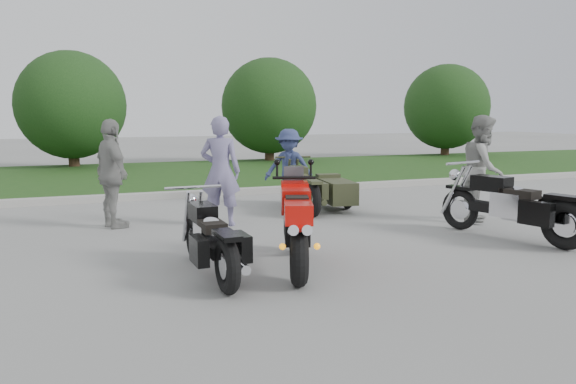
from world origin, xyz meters
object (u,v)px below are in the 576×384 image
object	(u,v)px
person_stripe	(220,171)
person_back	(112,174)
cruiser_right	(515,209)
cruiser_left	(211,242)
cruiser_sidecar	(323,190)
sportbike_red	(296,222)
person_denim	(289,167)
person_grey	(483,169)

from	to	relation	value
person_stripe	person_back	world-z (taller)	person_stripe
cruiser_right	person_back	size ratio (longest dim) A/B	1.31
cruiser_left	person_back	bearing A→B (deg)	102.52
cruiser_left	cruiser_sidecar	bearing A→B (deg)	48.34
cruiser_right	person_back	world-z (taller)	person_back
sportbike_red	cruiser_right	distance (m)	3.75
person_denim	person_back	distance (m)	3.87
person_stripe	person_back	size ratio (longest dim) A/B	1.03
cruiser_sidecar	cruiser_left	bearing A→B (deg)	-122.57
cruiser_right	person_grey	world-z (taller)	person_grey
cruiser_sidecar	cruiser_right	bearing A→B (deg)	-57.36
sportbike_red	person_grey	size ratio (longest dim) A/B	1.10
cruiser_sidecar	person_stripe	distance (m)	2.46
person_denim	cruiser_left	bearing A→B (deg)	-91.35
person_grey	sportbike_red	bearing A→B (deg)	158.31
sportbike_red	cruiser_right	world-z (taller)	sportbike_red
cruiser_right	person_denim	distance (m)	4.86
person_stripe	sportbike_red	bearing A→B (deg)	120.29
person_denim	sportbike_red	bearing A→B (deg)	-80.60
sportbike_red	person_stripe	size ratio (longest dim) A/B	1.10
cruiser_left	person_denim	size ratio (longest dim) A/B	1.34
person_grey	person_back	xyz separation A→B (m)	(-6.27, 1.69, -0.03)
cruiser_right	person_denim	xyz separation A→B (m)	(-2.06, 4.39, 0.32)
person_stripe	person_back	xyz separation A→B (m)	(-1.77, 0.42, -0.03)
person_grey	cruiser_right	bearing A→B (deg)	-155.22
person_grey	person_denim	size ratio (longest dim) A/B	1.19
cruiser_right	person_grey	distance (m)	1.61
person_denim	person_back	bearing A→B (deg)	-132.15
cruiser_left	person_denim	world-z (taller)	person_denim
person_grey	cruiser_sidecar	bearing A→B (deg)	93.24
person_stripe	person_denim	distance (m)	2.53
cruiser_right	person_stripe	size ratio (longest dim) A/B	1.28
person_stripe	cruiser_right	bearing A→B (deg)	171.82
cruiser_sidecar	person_stripe	bearing A→B (deg)	-154.53
sportbike_red	cruiser_left	size ratio (longest dim) A/B	0.97
cruiser_left	person_grey	xyz separation A→B (m)	(5.36, 1.77, 0.53)
cruiser_sidecar	person_denim	bearing A→B (deg)	119.41
sportbike_red	cruiser_sidecar	size ratio (longest dim) A/B	0.94
sportbike_red	cruiser_right	size ratio (longest dim) A/B	0.86
cruiser_left	cruiser_right	bearing A→B (deg)	1.63
person_back	person_denim	bearing A→B (deg)	-89.90
person_grey	person_stripe	bearing A→B (deg)	119.84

